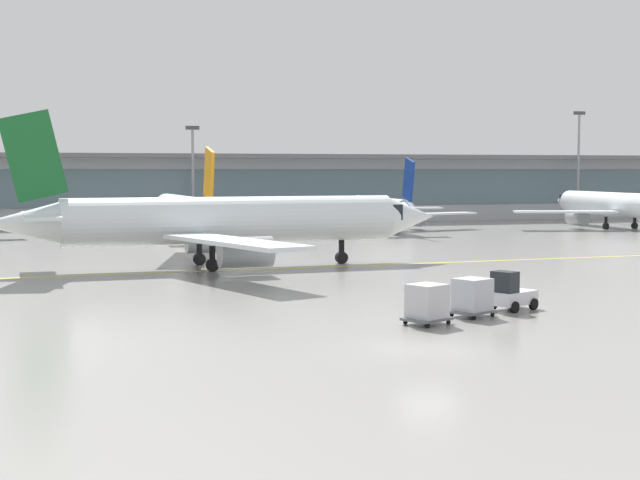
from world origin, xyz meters
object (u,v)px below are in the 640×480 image
gate_airplane_4 (615,205)px  cargo_dolly_trailing (427,303)px  baggage_tug (511,293)px  apron_light_mast_1 (193,171)px  apron_light_mast_2 (578,161)px  gate_airplane_3 (380,209)px  cargo_dolly_lead (472,296)px  taxiing_regional_jet (226,221)px  gate_airplane_2 (185,210)px

gate_airplane_4 → cargo_dolly_trailing: gate_airplane_4 is taller
baggage_tug → apron_light_mast_1: (-6.31, 78.23, 6.38)m
gate_airplane_4 → apron_light_mast_2: (6.32, 19.35, 5.73)m
gate_airplane_3 → apron_light_mast_1: 26.07m
baggage_tug → cargo_dolly_lead: bearing=180.0°
baggage_tug → apron_light_mast_2: apron_light_mast_2 is taller
taxiing_regional_jet → cargo_dolly_lead: size_ratio=13.54×
baggage_tug → cargo_dolly_lead: 3.24m
baggage_tug → apron_light_mast_2: bearing=29.7°
apron_light_mast_2 → cargo_dolly_lead: bearing=-123.9°
cargo_dolly_lead → gate_airplane_4: bearing=24.6°
apron_light_mast_2 → cargo_dolly_trailing: bearing=-124.9°
gate_airplane_3 → apron_light_mast_1: (-21.06, 14.66, 4.63)m
gate_airplane_3 → baggage_tug: (-14.75, -63.57, -1.75)m
gate_airplane_2 → apron_light_mast_2: size_ratio=1.84×
gate_airplane_2 → gate_airplane_3: (24.34, 3.18, -0.28)m
gate_airplane_2 → apron_light_mast_1: apron_light_mast_1 is taller
taxiing_regional_jet → cargo_dolly_lead: 28.02m
gate_airplane_2 → taxiing_regional_jet: size_ratio=0.84×
gate_airplane_2 → baggage_tug: 61.18m
gate_airplane_4 → baggage_tug: bearing=144.0°
gate_airplane_2 → gate_airplane_4: size_ratio=0.98×
taxiing_regional_jet → cargo_dolly_trailing: bearing=-83.8°
gate_airplane_2 → cargo_dolly_trailing: size_ratio=11.34×
baggage_tug → apron_light_mast_1: 78.75m
gate_airplane_4 → cargo_dolly_lead: size_ratio=11.54×
gate_airplane_2 → apron_light_mast_2: 63.22m
gate_airplane_3 → apron_light_mast_1: bearing=56.8°
baggage_tug → apron_light_mast_1: bearing=67.3°
taxiing_regional_jet → cargo_dolly_lead: taxiing_regional_jet is taller
gate_airplane_3 → cargo_dolly_trailing: gate_airplane_3 is taller
gate_airplane_3 → gate_airplane_4: 30.07m
cargo_dolly_lead → apron_light_mast_1: apron_light_mast_1 is taller
gate_airplane_4 → baggage_tug: gate_airplane_4 is taller
gate_airplane_4 → baggage_tug: (-44.45, -58.90, -2.09)m
cargo_dolly_lead → cargo_dolly_trailing: size_ratio=1.00×
cargo_dolly_lead → apron_light_mast_2: apron_light_mast_2 is taller
cargo_dolly_trailing → apron_light_mast_2: apron_light_mast_2 is taller
gate_airplane_2 → cargo_dolly_lead: size_ratio=11.34×
baggage_tug → apron_light_mast_2: (50.77, 78.25, 7.82)m
cargo_dolly_trailing → apron_light_mast_1: (-0.35, 81.30, 6.22)m
apron_light_mast_1 → apron_light_mast_2: bearing=0.0°
gate_airplane_2 → taxiing_regional_jet: 35.15m
cargo_dolly_lead → apron_light_mast_2: bearing=28.8°
gate_airplane_2 → gate_airplane_4: bearing=-96.6°
gate_airplane_2 → gate_airplane_4: gate_airplane_4 is taller
cargo_dolly_trailing → apron_light_mast_2: 99.44m
gate_airplane_4 → baggage_tug: 73.82m
gate_airplane_4 → cargo_dolly_trailing: 79.90m
gate_airplane_3 → taxiing_regional_jet: (-25.57, -38.30, 0.85)m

